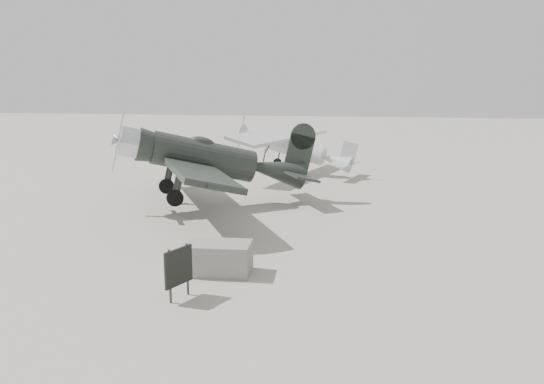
{
  "coord_description": "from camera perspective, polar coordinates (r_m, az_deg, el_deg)",
  "views": [
    {
      "loc": [
        4.36,
        -18.25,
        5.43
      ],
      "look_at": [
        0.63,
        1.05,
        1.5
      ],
      "focal_mm": 35.0,
      "sensor_mm": 36.0,
      "label": 1
    }
  ],
  "objects": [
    {
      "name": "ground",
      "position": [
        19.54,
        -2.4,
        -4.84
      ],
      "size": [
        160.0,
        160.0,
        0.0
      ],
      "primitive_type": "plane",
      "color": "gray",
      "rests_on": "ground"
    },
    {
      "name": "sign_board",
      "position": [
        13.98,
        -10.02,
        -8.01
      ],
      "size": [
        0.43,
        0.93,
        1.41
      ],
      "rotation": [
        0.0,
        0.0,
        -0.39
      ],
      "color": "#333333",
      "rests_on": "ground"
    },
    {
      "name": "highwing_monoplane",
      "position": [
        33.23,
        2.0,
        5.3
      ],
      "size": [
        7.93,
        11.05,
        3.13
      ],
      "rotation": [
        0.0,
        0.23,
        -0.27
      ],
      "color": "#B0B2B6",
      "rests_on": "ground"
    },
    {
      "name": "lowwing_monoplane",
      "position": [
        24.15,
        -6.37,
        3.48
      ],
      "size": [
        10.02,
        12.08,
        4.11
      ],
      "rotation": [
        0.0,
        0.24,
        0.51
      ],
      "color": "black",
      "rests_on": "ground"
    },
    {
      "name": "equipment_block",
      "position": [
        15.82,
        -5.64,
        -7.08
      ],
      "size": [
        1.92,
        1.29,
        0.91
      ],
      "primitive_type": "cube",
      "rotation": [
        0.0,
        0.0,
        0.08
      ],
      "color": "slate",
      "rests_on": "ground"
    }
  ]
}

